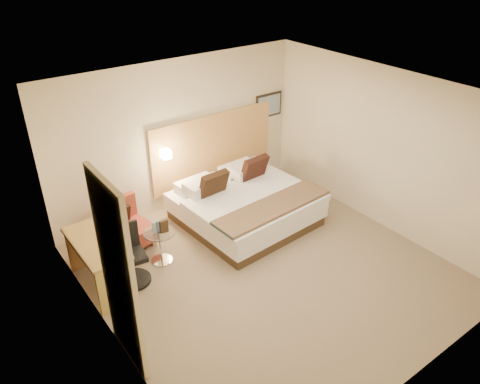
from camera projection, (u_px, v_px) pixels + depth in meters
floor at (267, 270)px, 7.10m from camera, size 4.80×5.00×0.02m
ceiling at (274, 97)px, 5.76m from camera, size 4.80×5.00×0.02m
wall_back at (178, 136)px, 8.19m from camera, size 4.80×0.02×2.70m
wall_front at (431, 292)px, 4.68m from camera, size 4.80×0.02×2.70m
wall_left at (103, 257)px, 5.18m from camera, size 0.02×5.00×2.70m
wall_right at (383, 149)px, 7.68m from camera, size 0.02×5.00×2.70m
headboard_panel at (214, 148)px, 8.72m from camera, size 2.60×0.04×1.30m
art_frame at (269, 105)px, 9.14m from camera, size 0.62×0.03×0.47m
art_canvas at (269, 105)px, 9.12m from camera, size 0.54×0.01×0.39m
lamp_arm at (164, 153)px, 8.04m from camera, size 0.02×0.12×0.02m
lamp_shade at (166, 154)px, 8.00m from camera, size 0.15×0.15×0.15m
curtain at (118, 276)px, 5.10m from camera, size 0.06×0.90×2.42m
bottle_a at (154, 228)px, 6.97m from camera, size 0.06×0.06×0.19m
bottle_b at (158, 226)px, 7.01m from camera, size 0.06×0.06×0.19m
menu_folder at (164, 226)px, 6.98m from camera, size 0.13×0.05×0.21m
bed at (245, 205)px, 8.12m from camera, size 2.20×2.16×1.02m
lounge_chair at (125, 229)px, 7.51m from camera, size 0.84×0.77×0.77m
side_table at (161, 245)px, 7.15m from camera, size 0.49×0.49×0.53m
desk at (99, 251)px, 6.50m from camera, size 0.57×1.24×0.77m
desk_chair at (130, 259)px, 6.72m from camera, size 0.58×0.58×0.90m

